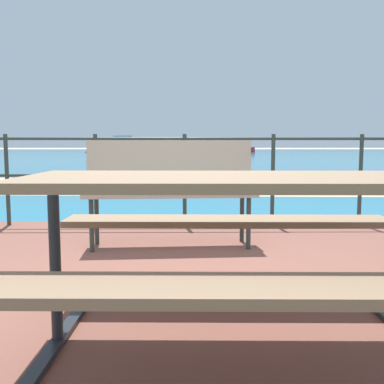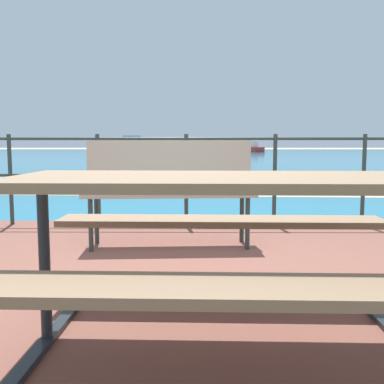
{
  "view_description": "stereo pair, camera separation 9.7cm",
  "coord_description": "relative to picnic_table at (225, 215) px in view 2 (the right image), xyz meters",
  "views": [
    {
      "loc": [
        0.02,
        -2.53,
        0.96
      ],
      "look_at": [
        0.07,
        1.61,
        0.51
      ],
      "focal_mm": 41.33,
      "sensor_mm": 36.0,
      "label": 1
    },
    {
      "loc": [
        0.12,
        -2.53,
        0.96
      ],
      "look_at": [
        0.07,
        1.61,
        0.51
      ],
      "focal_mm": 41.33,
      "sensor_mm": 36.0,
      "label": 2
    }
  ],
  "objects": [
    {
      "name": "boat_far",
      "position": [
        -2.94,
        37.73,
        -0.17
      ],
      "size": [
        4.13,
        4.66,
        1.51
      ],
      "rotation": [
        0.0,
        0.0,
        2.27
      ],
      "color": "yellow",
      "rests_on": "sea_water"
    },
    {
      "name": "sea_water",
      "position": [
        -0.24,
        40.64,
        -0.65
      ],
      "size": [
        90.0,
        90.0,
        0.01
      ],
      "primitive_type": "cube",
      "color": "teal",
      "rests_on": "ground"
    },
    {
      "name": "beach_strip",
      "position": [
        -0.24,
        8.29,
        -0.65
      ],
      "size": [
        54.15,
        6.98,
        0.01
      ],
      "primitive_type": "cube",
      "rotation": [
        0.0,
        0.0,
        -0.05
      ],
      "color": "tan",
      "rests_on": "ground"
    },
    {
      "name": "patio_paving",
      "position": [
        -0.24,
        0.64,
        -0.62
      ],
      "size": [
        6.4,
        5.2,
        0.06
      ],
      "primitive_type": "cube",
      "color": "brown",
      "rests_on": "ground"
    },
    {
      "name": "boat_near",
      "position": [
        -4.97,
        28.84,
        -0.11
      ],
      "size": [
        4.25,
        2.01,
        1.56
      ],
      "rotation": [
        0.0,
        0.0,
        3.33
      ],
      "color": "#338466",
      "rests_on": "sea_water"
    },
    {
      "name": "boat_mid",
      "position": [
        6.73,
        53.42,
        -0.23
      ],
      "size": [
        2.64,
        4.78,
        1.31
      ],
      "rotation": [
        0.0,
        0.0,
        1.92
      ],
      "color": "red",
      "rests_on": "sea_water"
    },
    {
      "name": "picnic_table",
      "position": [
        0.0,
        0.0,
        0.0
      ],
      "size": [
        1.87,
        1.5,
        0.76
      ],
      "rotation": [
        0.0,
        0.0,
        -0.02
      ],
      "color": "#7A6047",
      "rests_on": "patio_paving"
    },
    {
      "name": "ground_plane",
      "position": [
        -0.24,
        0.64,
        -0.65
      ],
      "size": [
        240.0,
        240.0,
        0.0
      ],
      "primitive_type": "plane",
      "color": "beige"
    },
    {
      "name": "railing_fence",
      "position": [
        -0.24,
        3.01,
        0.03
      ],
      "size": [
        5.94,
        0.04,
        1.01
      ],
      "color": "#2D3833",
      "rests_on": "patio_paving"
    },
    {
      "name": "park_bench",
      "position": [
        -0.37,
        2.02,
        -0.03
      ],
      "size": [
        1.51,
        0.5,
        0.93
      ],
      "rotation": [
        0.0,
        0.0,
        0.06
      ],
      "color": "tan",
      "rests_on": "patio_paving"
    }
  ]
}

